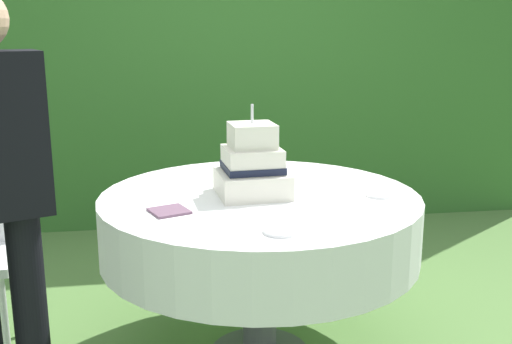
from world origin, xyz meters
TOP-DOWN VIEW (x-y plane):
  - foliage_hedge at (0.00, 2.27)m, footprint 5.19×0.66m
  - cake_table at (0.00, 0.00)m, footprint 1.38×1.38m
  - wedding_cake at (-0.03, 0.00)m, footprint 0.31×0.32m
  - serving_plate_near at (-0.01, -0.51)m, footprint 0.13×0.13m
  - serving_plate_far at (0.50, -0.11)m, footprint 0.11×0.11m
  - napkin_stack at (-0.39, -0.20)m, footprint 0.18×0.18m

SIDE VIEW (x-z plane):
  - cake_table at x=0.00m, z-range 0.25..1.02m
  - napkin_stack at x=-0.39m, z-range 0.77..0.78m
  - serving_plate_near at x=-0.01m, z-range 0.77..0.78m
  - serving_plate_far at x=0.50m, z-range 0.77..0.78m
  - wedding_cake at x=-0.03m, z-range 0.70..1.09m
  - foliage_hedge at x=0.00m, z-range 0.00..2.76m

